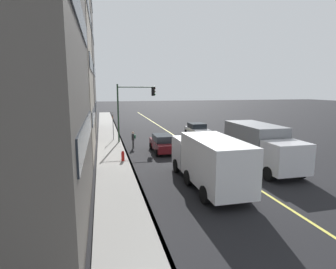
{
  "coord_description": "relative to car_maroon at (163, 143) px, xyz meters",
  "views": [
    {
      "loc": [
        -25.34,
        8.48,
        5.63
      ],
      "look_at": [
        -2.83,
        2.99,
        1.72
      ],
      "focal_mm": 29.2,
      "sensor_mm": 36.0,
      "label": 1
    }
  ],
  "objects": [
    {
      "name": "lane_stripe_center",
      "position": [
        1.98,
        -3.23,
        -0.8
      ],
      "size": [
        80.0,
        0.16,
        0.01
      ],
      "primitive_type": "cube",
      "color": "#D8CC4C",
      "rests_on": "ground"
    },
    {
      "name": "truck_white",
      "position": [
        -9.08,
        -0.65,
        0.78
      ],
      "size": [
        7.71,
        2.48,
        2.95
      ],
      "color": "silver",
      "rests_on": "ground"
    },
    {
      "name": "street_sign_post",
      "position": [
        6.33,
        4.1,
        1.05
      ],
      "size": [
        0.6,
        0.08,
        3.17
      ],
      "color": "slate",
      "rests_on": "ground"
    },
    {
      "name": "ground",
      "position": [
        1.98,
        -3.23,
        -0.81
      ],
      "size": [
        200.0,
        200.0,
        0.0
      ],
      "primitive_type": "plane",
      "color": "black"
    },
    {
      "name": "pedestrian_with_backpack",
      "position": [
        2.26,
        2.41,
        0.11
      ],
      "size": [
        0.42,
        0.43,
        1.6
      ],
      "color": "#383838",
      "rests_on": "ground"
    },
    {
      "name": "car_white",
      "position": [
        7.31,
        -5.83,
        -0.03
      ],
      "size": [
        4.29,
        2.1,
        1.52
      ],
      "color": "silver",
      "rests_on": "ground"
    },
    {
      "name": "sidewalk_slab",
      "position": [
        1.98,
        4.47,
        -0.73
      ],
      "size": [
        80.0,
        2.56,
        0.15
      ],
      "primitive_type": "cube",
      "color": "gray",
      "rests_on": "ground"
    },
    {
      "name": "car_maroon",
      "position": [
        0.0,
        0.0,
        0.0
      ],
      "size": [
        4.33,
        1.94,
        1.57
      ],
      "color": "#591116",
      "rests_on": "ground"
    },
    {
      "name": "truck_gray",
      "position": [
        -6.28,
        -5.76,
        0.82
      ],
      "size": [
        7.29,
        2.62,
        3.04
      ],
      "color": "silver",
      "rests_on": "ground"
    },
    {
      "name": "building_glass_right",
      "position": [
        13.61,
        12.43,
        13.55
      ],
      "size": [
        10.97,
        13.03,
        28.72
      ],
      "color": "#56514C",
      "rests_on": "ground"
    },
    {
      "name": "fire_hydrant",
      "position": [
        -2.8,
        3.8,
        -0.34
      ],
      "size": [
        0.24,
        0.24,
        0.94
      ],
      "color": "red",
      "rests_on": "ground"
    },
    {
      "name": "curb_edge",
      "position": [
        1.98,
        3.28,
        -0.73
      ],
      "size": [
        80.0,
        0.16,
        0.15
      ],
      "primitive_type": "cube",
      "color": "slate",
      "rests_on": "ground"
    },
    {
      "name": "traffic_light_mast",
      "position": [
        5.02,
        2.14,
        3.34
      ],
      "size": [
        0.28,
        4.01,
        6.08
      ],
      "color": "#1E3823",
      "rests_on": "ground"
    }
  ]
}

